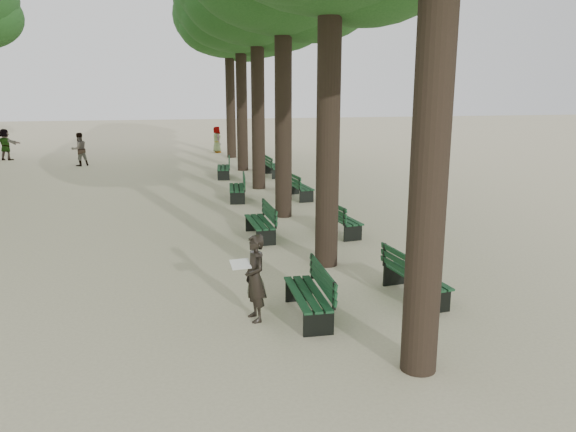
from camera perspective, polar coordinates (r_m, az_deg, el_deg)
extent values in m
plane|color=beige|center=(10.01, 0.16, -10.75)|extent=(120.00, 120.00, 0.00)
cylinder|color=#33261C|center=(7.74, 14.49, 10.45)|extent=(0.52, 0.52, 7.50)
cylinder|color=#33261C|center=(12.43, 4.15, 11.72)|extent=(0.52, 0.52, 7.50)
cylinder|color=#33261C|center=(17.29, -0.49, 12.17)|extent=(0.52, 0.52, 7.50)
cylinder|color=#33261C|center=(22.21, -3.08, 12.39)|extent=(0.52, 0.52, 7.50)
cylinder|color=#33261C|center=(27.16, -4.74, 12.51)|extent=(0.52, 0.52, 7.50)
ellipsoid|color=#194919|center=(27.40, -4.91, 20.80)|extent=(6.00, 6.00, 4.50)
cylinder|color=#33261C|center=(32.13, -5.89, 12.59)|extent=(0.52, 0.52, 7.50)
ellipsoid|color=#194919|center=(32.33, -6.06, 19.61)|extent=(6.00, 6.00, 4.50)
cube|color=black|center=(10.14, 1.93, -9.06)|extent=(0.55, 1.81, 0.45)
cube|color=#0D321B|center=(10.06, 1.94, -7.88)|extent=(0.57, 1.81, 0.04)
cube|color=#0D321B|center=(10.03, 3.52, -6.32)|extent=(0.07, 1.80, 0.40)
cube|color=black|center=(15.22, -2.93, -1.42)|extent=(0.59, 1.82, 0.45)
cube|color=#0D321B|center=(15.16, -2.94, -0.60)|extent=(0.61, 1.82, 0.04)
cube|color=#0D321B|center=(15.16, -1.92, 0.45)|extent=(0.11, 1.80, 0.40)
cube|color=black|center=(20.30, -5.25, 2.26)|extent=(0.70, 1.84, 0.45)
cube|color=#0D321B|center=(20.26, -5.26, 2.88)|extent=(0.72, 1.85, 0.04)
cube|color=#0D321B|center=(20.22, -4.48, 3.65)|extent=(0.22, 1.79, 0.40)
cube|color=black|center=(25.33, -6.61, 4.41)|extent=(0.69, 1.84, 0.45)
cube|color=#0D321B|center=(25.30, -6.62, 4.91)|extent=(0.71, 1.84, 0.04)
cube|color=#0D321B|center=(25.26, -6.00, 5.54)|extent=(0.22, 1.80, 0.40)
cube|color=black|center=(11.28, 12.85, -7.04)|extent=(0.74, 1.85, 0.45)
cube|color=#0D321B|center=(11.21, 12.91, -5.96)|extent=(0.76, 1.85, 0.04)
cube|color=#0D321B|center=(10.98, 11.73, -4.81)|extent=(0.26, 1.79, 0.40)
cube|color=black|center=(15.69, 5.41, -1.01)|extent=(0.76, 1.85, 0.45)
cube|color=#0D321B|center=(15.64, 5.43, -0.21)|extent=(0.78, 1.86, 0.04)
cube|color=#0D321B|center=(15.46, 4.51, 0.68)|extent=(0.29, 1.79, 0.40)
cube|color=black|center=(20.53, 1.20, 2.43)|extent=(0.71, 1.85, 0.45)
cube|color=#0D321B|center=(20.49, 1.20, 3.05)|extent=(0.73, 1.85, 0.04)
cube|color=#0D321B|center=(20.35, 0.46, 3.76)|extent=(0.23, 1.79, 0.40)
cube|color=black|center=(25.54, -1.43, 4.57)|extent=(0.61, 1.82, 0.45)
cube|color=#0D321B|center=(25.51, -1.43, 5.07)|extent=(0.63, 1.82, 0.04)
cube|color=#0D321B|center=(25.41, -2.05, 5.65)|extent=(0.13, 1.80, 0.40)
imported|color=black|center=(9.85, -3.36, -6.31)|extent=(0.43, 0.67, 1.56)
cube|color=white|center=(9.74, -4.84, -4.89)|extent=(0.37, 0.29, 0.12)
imported|color=#262628|center=(34.80, -7.25, 7.71)|extent=(0.47, 0.82, 1.57)
imported|color=#262628|center=(30.64, -20.43, 6.36)|extent=(0.88, 0.70, 1.69)
imported|color=#262628|center=(34.65, -26.78, 6.51)|extent=(1.61, 0.90, 1.72)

